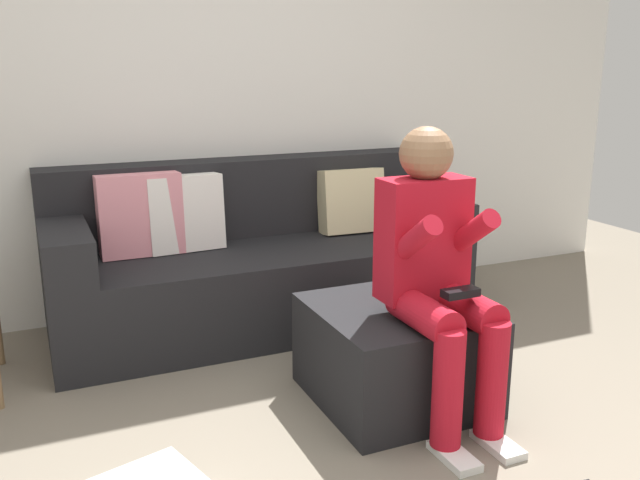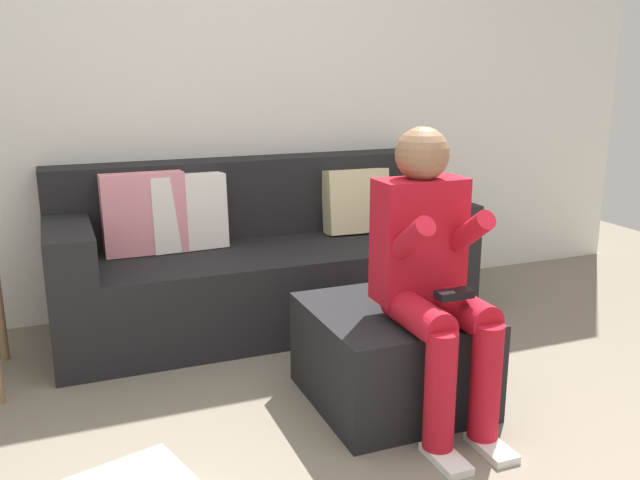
{
  "view_description": "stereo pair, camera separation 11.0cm",
  "coord_description": "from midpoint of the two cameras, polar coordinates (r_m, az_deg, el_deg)",
  "views": [
    {
      "loc": [
        -1.01,
        -1.56,
        1.39
      ],
      "look_at": [
        0.24,
        1.28,
        0.59
      ],
      "focal_mm": 38.21,
      "sensor_mm": 36.0,
      "label": 1
    },
    {
      "loc": [
        -0.91,
        -1.6,
        1.39
      ],
      "look_at": [
        0.24,
        1.28,
        0.59
      ],
      "focal_mm": 38.21,
      "sensor_mm": 36.0,
      "label": 2
    }
  ],
  "objects": [
    {
      "name": "wall_back",
      "position": [
        3.98,
        -8.04,
        13.11
      ],
      "size": [
        5.77,
        0.1,
        2.61
      ],
      "primitive_type": "cube",
      "color": "silver",
      "rests_on": "ground_plane"
    },
    {
      "name": "couch_sectional",
      "position": [
        3.77,
        -4.3,
        -1.66
      ],
      "size": [
        2.21,
        0.84,
        0.88
      ],
      "color": "black",
      "rests_on": "ground_plane"
    },
    {
      "name": "ottoman",
      "position": [
        2.93,
        7.11,
        -9.5
      ],
      "size": [
        0.66,
        0.69,
        0.41
      ],
      "primitive_type": "cube",
      "color": "black",
      "rests_on": "ground_plane"
    },
    {
      "name": "person_seated",
      "position": [
        2.65,
        10.58,
        -2.44
      ],
      "size": [
        0.35,
        0.63,
        1.17
      ],
      "color": "red",
      "rests_on": "ground_plane"
    }
  ]
}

